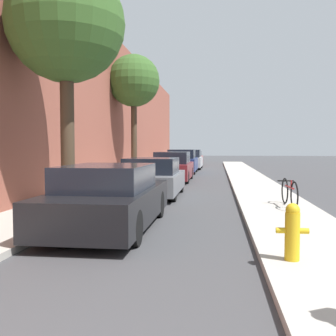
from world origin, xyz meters
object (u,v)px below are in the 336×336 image
object	(u,v)px
parked_car_black	(110,198)
parked_car_silver	(190,160)
street_tree_near	(66,25)
bicycle	(289,193)
parked_car_red	(192,159)
parked_car_grey	(153,178)
parked_car_navy	(182,162)
parked_car_maroon	(173,167)
street_tree_far	(134,82)
fire_hydrant	(292,231)

from	to	relation	value
parked_car_black	parked_car_silver	world-z (taller)	parked_car_silver
parked_car_silver	street_tree_near	xyz separation A→B (m)	(-1.59, -20.78, 3.97)
parked_car_black	parked_car_silver	bearing A→B (deg)	89.74
bicycle	parked_car_red	bearing A→B (deg)	96.45
parked_car_grey	street_tree_near	bearing A→B (deg)	-111.35
parked_car_black	street_tree_near	size ratio (longest dim) A/B	0.74
parked_car_grey	parked_car_navy	size ratio (longest dim) A/B	0.95
parked_car_black	parked_car_navy	distance (m)	17.28
street_tree_near	parked_car_maroon	bearing A→B (deg)	81.33
parked_car_navy	street_tree_far	xyz separation A→B (m)	(-1.94, -5.71, 4.25)
parked_car_red	fire_hydrant	distance (m)	29.94
parked_car_red	parked_car_silver	bearing A→B (deg)	-88.24
parked_car_navy	street_tree_far	size ratio (longest dim) A/B	0.68
parked_car_silver	street_tree_far	world-z (taller)	street_tree_far
parked_car_black	parked_car_grey	xyz separation A→B (m)	(0.02, 5.32, -0.01)
parked_car_navy	street_tree_near	bearing A→B (deg)	-95.22
street_tree_near	bicycle	world-z (taller)	street_tree_near
parked_car_silver	street_tree_far	xyz separation A→B (m)	(-2.08, -10.70, 4.27)
parked_car_navy	street_tree_far	bearing A→B (deg)	-108.78
parked_car_black	bicycle	size ratio (longest dim) A/B	2.56
parked_car_silver	parked_car_red	xyz separation A→B (m)	(-0.16, 5.21, -0.06)
street_tree_near	street_tree_far	world-z (taller)	street_tree_far
street_tree_far	fire_hydrant	distance (m)	15.45
parked_car_red	bicycle	world-z (taller)	parked_car_red
parked_car_navy	parked_car_maroon	bearing A→B (deg)	-89.33
street_tree_far	fire_hydrant	xyz separation A→B (m)	(5.24, -13.84, -4.45)
parked_car_grey	fire_hydrant	xyz separation A→B (m)	(3.24, -7.59, -0.10)
parked_car_maroon	fire_hydrant	xyz separation A→B (m)	(3.23, -13.67, -0.15)
street_tree_far	street_tree_near	bearing A→B (deg)	-87.18
parked_car_silver	bicycle	size ratio (longest dim) A/B	2.57
parked_car_black	parked_car_navy	xyz separation A→B (m)	(-0.04, 17.27, 0.09)
parked_car_maroon	parked_car_red	distance (m)	16.08
parked_car_grey	parked_car_maroon	size ratio (longest dim) A/B	0.88
street_tree_far	fire_hydrant	bearing A→B (deg)	-69.28
parked_car_grey	parked_car_silver	world-z (taller)	parked_car_silver
parked_car_silver	parked_car_black	bearing A→B (deg)	-90.26
parked_car_red	street_tree_near	size ratio (longest dim) A/B	0.65
parked_car_red	parked_car_navy	bearing A→B (deg)	-89.90
fire_hydrant	parked_car_maroon	bearing A→B (deg)	103.28
parked_car_grey	street_tree_far	world-z (taller)	street_tree_far
street_tree_near	fire_hydrant	size ratio (longest dim) A/B	7.56
parked_car_navy	parked_car_black	bearing A→B (deg)	-89.87
street_tree_near	fire_hydrant	bearing A→B (deg)	-38.43
parked_car_navy	bicycle	bearing A→B (deg)	-74.04
parked_car_maroon	parked_car_silver	bearing A→B (deg)	89.61
parked_car_maroon	parked_car_navy	xyz separation A→B (m)	(-0.07, 5.87, 0.05)
parked_car_grey	bicycle	size ratio (longest dim) A/B	2.29
parked_car_black	parked_car_navy	world-z (taller)	parked_car_navy
parked_car_grey	parked_car_maroon	bearing A→B (deg)	89.88
parked_car_maroon	parked_car_red	world-z (taller)	parked_car_maroon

